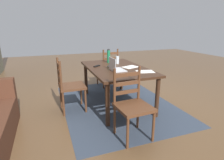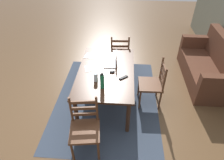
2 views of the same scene
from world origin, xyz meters
The scene contains 13 objects.
ground_plane centered at (0.00, 0.00, 0.00)m, with size 14.00×14.00×0.00m, color brown.
area_rug centered at (0.00, 0.00, 0.00)m, with size 2.74×2.04×0.01m, color #333D4C.
dining_table centered at (0.00, 0.00, 0.65)m, with size 1.67×1.02×0.73m.
chair_right_near centered at (1.13, -0.21, 0.46)m, with size 0.50×0.50×0.95m.
chair_left_far centered at (-1.12, 0.21, 0.46)m, with size 0.47×0.47×0.95m.
chair_far_head centered at (0.00, 0.88, 0.46)m, with size 0.45×0.45×0.95m.
laptop centered at (-0.23, 0.11, 0.79)m, with size 0.32×0.22×0.23m.
water_bottle centered at (0.49, -0.01, 0.88)m, with size 0.07×0.07×0.29m.
drinking_glass centered at (0.31, -0.14, 0.81)m, with size 0.07×0.07×0.16m, color silver.
computer_mouse centered at (0.06, 0.12, 0.75)m, with size 0.06×0.10×0.03m, color black.
tv_remote centered at (0.20, 0.33, 0.74)m, with size 0.04×0.17×0.02m, color black.
paper_stack_left centered at (-0.07, -0.26, 0.73)m, with size 0.21×0.30×0.00m, color white.
paper_stack_right centered at (-0.48, -0.34, 0.73)m, with size 0.21×0.30×0.00m, color white.
Camera 1 is at (-3.16, 1.24, 1.49)m, focal length 29.58 mm.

